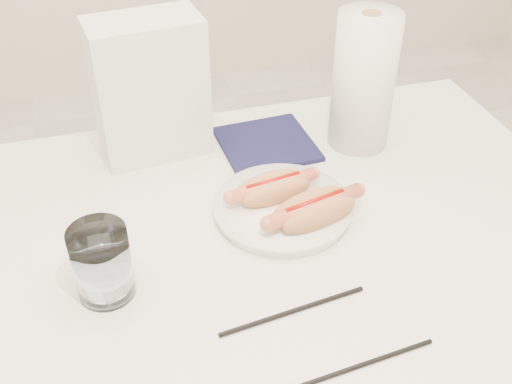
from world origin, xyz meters
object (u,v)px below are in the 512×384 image
object	(u,v)px
table	(235,276)
paper_towel_roll	(364,81)
hotdog_right	(314,210)
napkin_box	(150,89)
water_glass	(102,263)
hotdog_left	(273,188)
plate	(282,209)

from	to	relation	value
table	paper_towel_roll	distance (m)	0.42
hotdog_right	napkin_box	size ratio (longest dim) A/B	0.66
water_glass	napkin_box	distance (m)	0.37
hotdog_right	napkin_box	distance (m)	0.37
hotdog_left	water_glass	xyz separation A→B (m)	(-0.28, -0.12, 0.02)
paper_towel_roll	plate	bearing A→B (deg)	-140.66
napkin_box	paper_towel_roll	world-z (taller)	napkin_box
plate	paper_towel_roll	bearing A→B (deg)	39.34
plate	water_glass	xyz separation A→B (m)	(-0.29, -0.09, 0.05)
table	hotdog_right	bearing A→B (deg)	3.27
hotdog_left	water_glass	distance (m)	0.30
plate	napkin_box	xyz separation A→B (m)	(-0.17, 0.24, 0.12)
plate	water_glass	bearing A→B (deg)	-161.89
hotdog_right	water_glass	bearing A→B (deg)	174.55
water_glass	table	bearing A→B (deg)	11.00
table	hotdog_right	size ratio (longest dim) A/B	7.22
hotdog_right	water_glass	size ratio (longest dim) A/B	1.50
napkin_box	paper_towel_roll	size ratio (longest dim) A/B	1.01
plate	hotdog_left	world-z (taller)	hotdog_left
water_glass	hotdog_left	bearing A→B (deg)	22.78
napkin_box	water_glass	bearing A→B (deg)	-116.13
water_glass	napkin_box	xyz separation A→B (m)	(0.12, 0.34, 0.07)
plate	water_glass	distance (m)	0.31
table	napkin_box	bearing A→B (deg)	103.12
hotdog_right	water_glass	distance (m)	0.33
hotdog_left	hotdog_right	xyz separation A→B (m)	(0.04, -0.07, 0.00)
plate	paper_towel_roll	size ratio (longest dim) A/B	0.86
table	plate	bearing A→B (deg)	30.72
hotdog_right	napkin_box	world-z (taller)	napkin_box
napkin_box	paper_towel_roll	bearing A→B (deg)	-18.15
napkin_box	paper_towel_roll	distance (m)	0.38
hotdog_right	paper_towel_roll	distance (m)	0.29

